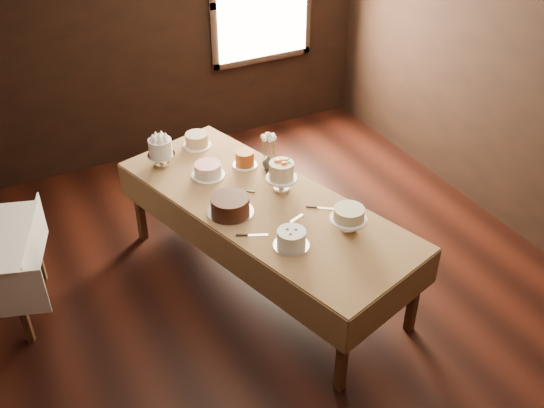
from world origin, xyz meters
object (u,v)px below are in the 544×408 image
(display_table, at_px, (264,208))
(cake_server_e, at_px, (258,235))
(cake_speckled, at_px, (197,140))
(cake_server_b, at_px, (327,208))
(flower_vase, at_px, (269,162))
(cake_swirl, at_px, (291,239))
(cake_server_a, at_px, (296,218))
(cake_flowers, at_px, (281,177))
(cake_server_d, at_px, (267,173))
(cake_lattice, at_px, (208,171))
(cake_caramel, at_px, (245,159))
(cake_server_c, at_px, (235,190))
(cake_cream, at_px, (348,219))
(cake_chocolate, at_px, (230,206))
(cake_meringue, at_px, (161,153))

(display_table, distance_m, cake_server_e, 0.44)
(display_table, height_order, cake_speckled, cake_speckled)
(cake_server_b, distance_m, flower_vase, 0.77)
(cake_swirl, distance_m, cake_server_a, 0.35)
(cake_speckled, relative_size, cake_server_a, 1.18)
(cake_swirl, bearing_deg, cake_flowers, 67.41)
(cake_server_d, bearing_deg, cake_lattice, 86.22)
(cake_caramel, distance_m, cake_server_c, 0.40)
(cake_server_b, xyz_separation_m, flower_vase, (-0.12, 0.76, 0.06))
(cake_speckled, bearing_deg, cake_server_a, -79.82)
(cake_lattice, bearing_deg, flower_vase, -12.71)
(cake_cream, height_order, cake_server_b, cake_cream)
(cake_server_d, bearing_deg, cake_cream, -150.53)
(cake_swirl, bearing_deg, cake_chocolate, 110.69)
(cake_chocolate, height_order, cake_server_e, cake_chocolate)
(cake_cream, relative_size, cake_server_a, 1.24)
(cake_caramel, relative_size, cake_server_c, 0.90)
(cake_server_c, bearing_deg, cake_swirl, 132.30)
(cake_server_d, xyz_separation_m, cake_server_e, (-0.45, -0.74, 0.00))
(cake_server_c, height_order, cake_server_d, same)
(cake_meringue, bearing_deg, cake_chocolate, -76.10)
(cake_lattice, relative_size, cake_server_e, 1.31)
(cake_swirl, bearing_deg, cake_cream, -1.96)
(cake_server_e, xyz_separation_m, flower_vase, (0.51, 0.82, 0.06))
(cake_server_b, distance_m, cake_server_c, 0.78)
(display_table, xyz_separation_m, cake_server_e, (-0.23, -0.37, 0.06))
(cake_caramel, relative_size, cake_swirl, 0.74)
(display_table, xyz_separation_m, flower_vase, (0.28, 0.45, 0.12))
(cake_chocolate, relative_size, cake_server_d, 1.73)
(cake_server_b, height_order, flower_vase, flower_vase)
(cake_server_c, height_order, cake_server_e, same)
(cake_server_e, bearing_deg, flower_vase, 82.35)
(cake_chocolate, distance_m, cake_flowers, 0.52)
(cake_meringue, height_order, cake_chocolate, cake_meringue)
(cake_server_a, height_order, cake_server_c, same)
(cake_cream, relative_size, cake_server_c, 1.24)
(cake_meringue, relative_size, cake_chocolate, 0.62)
(cake_server_d, bearing_deg, cake_speckled, 45.24)
(cake_chocolate, distance_m, cake_server_a, 0.52)
(flower_vase, bearing_deg, cake_server_e, -121.86)
(cake_cream, bearing_deg, cake_server_c, 121.26)
(display_table, relative_size, cake_lattice, 8.97)
(cake_lattice, xyz_separation_m, cake_caramel, (0.35, 0.01, 0.01))
(display_table, height_order, cake_server_d, cake_server_d)
(cake_flowers, height_order, flower_vase, cake_flowers)
(cake_cream, xyz_separation_m, cake_server_b, (0.00, 0.30, -0.09))
(cake_caramel, height_order, cake_swirl, cake_caramel)
(cake_server_a, distance_m, cake_server_d, 0.70)
(cake_caramel, relative_size, cake_cream, 0.73)
(cake_server_d, bearing_deg, cake_meringue, 72.70)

